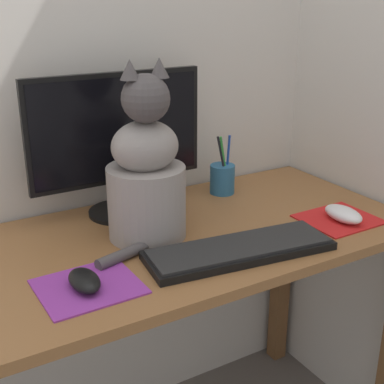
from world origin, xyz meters
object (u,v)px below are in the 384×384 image
Objects in this scene: keyboard at (240,249)px; cat at (146,175)px; computer_mouse_right at (343,214)px; computer_mouse_left at (84,280)px; pen_cup at (222,178)px; monitor at (117,139)px.

keyboard is 1.05× the size of cat.
cat reaches higher than computer_mouse_right.
pen_cup reaches higher than computer_mouse_left.
computer_mouse_right is at bearing 9.61° from keyboard.
pen_cup is (0.32, 0.16, -0.11)m from cat.
cat is at bearing 132.83° from keyboard.
cat is at bearing -89.74° from monitor.
monitor is 4.08× the size of computer_mouse_right.
keyboard is 0.36m from computer_mouse_left.
computer_mouse_right reaches higher than keyboard.
computer_mouse_left is at bearing -123.74° from monitor.
computer_mouse_left is 0.88× the size of computer_mouse_right.
monitor is 0.36m from pen_cup.
keyboard is 2.57× the size of pen_cup.
cat is (0.00, -0.16, -0.05)m from monitor.
pen_cup is (0.32, -0.00, -0.16)m from monitor.
pen_cup is (0.18, 0.35, 0.03)m from keyboard.
computer_mouse_right is at bearing -35.93° from monitor.
monitor is 2.68× the size of pen_cup.
cat reaches higher than pen_cup.
keyboard is at bearing -177.65° from computer_mouse_right.
computer_mouse_right is (0.33, 0.01, 0.01)m from keyboard.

